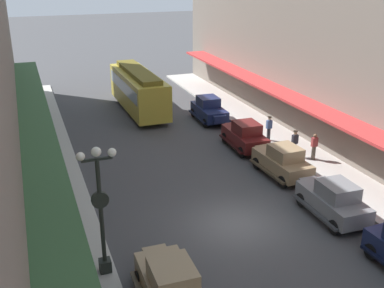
{
  "coord_description": "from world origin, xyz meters",
  "views": [
    {
      "loc": [
        -8.5,
        -16.88,
        11.24
      ],
      "look_at": [
        0.0,
        6.0,
        1.8
      ],
      "focal_mm": 43.59,
      "sensor_mm": 36.0,
      "label": 1
    }
  ],
  "objects": [
    {
      "name": "pedestrian_0",
      "position": [
        7.48,
        5.01,
        0.99
      ],
      "size": [
        0.36,
        0.24,
        1.64
      ],
      "color": "#4C4238",
      "rests_on": "sidewalk_right"
    },
    {
      "name": "streetcar",
      "position": [
        0.15,
        18.77,
        1.9
      ],
      "size": [
        2.62,
        9.63,
        3.46
      ],
      "color": "gold",
      "rests_on": "ground"
    },
    {
      "name": "parked_car_2",
      "position": [
        4.66,
        3.92,
        0.94
      ],
      "size": [
        2.29,
        4.31,
        1.84
      ],
      "color": "#997F5B",
      "rests_on": "ground"
    },
    {
      "name": "sidewalk_left",
      "position": [
        -7.5,
        0.0,
        0.07
      ],
      "size": [
        3.0,
        60.0,
        0.15
      ],
      "primitive_type": "cube",
      "color": "#B7B5AD",
      "rests_on": "ground"
    },
    {
      "name": "sidewalk_right",
      "position": [
        7.5,
        0.0,
        0.07
      ],
      "size": [
        3.0,
        60.0,
        0.15
      ],
      "primitive_type": "cube",
      "color": "#B7B5AD",
      "rests_on": "ground"
    },
    {
      "name": "parked_car_5",
      "position": [
        4.56,
        8.43,
        0.94
      ],
      "size": [
        2.26,
        4.3,
        1.84
      ],
      "color": "#591919",
      "rests_on": "ground"
    },
    {
      "name": "parked_car_1",
      "position": [
        4.51,
        -0.96,
        0.94
      ],
      "size": [
        2.22,
        4.29,
        1.84
      ],
      "color": "slate",
      "rests_on": "ground"
    },
    {
      "name": "fire_hydrant",
      "position": [
        6.35,
        5.8,
        0.56
      ],
      "size": [
        0.24,
        0.24,
        0.82
      ],
      "color": "#B21E19",
      "rests_on": "sidewalk_right"
    },
    {
      "name": "parked_car_0",
      "position": [
        -4.58,
        -4.25,
        0.94
      ],
      "size": [
        2.2,
        4.28,
        1.84
      ],
      "color": "#997F5B",
      "rests_on": "ground"
    },
    {
      "name": "parked_car_4",
      "position": [
        4.57,
        14.57,
        0.94
      ],
      "size": [
        2.24,
        4.3,
        1.84
      ],
      "color": "#19234C",
      "rests_on": "ground"
    },
    {
      "name": "ground_plane",
      "position": [
        0.0,
        0.0,
        0.0
      ],
      "size": [
        200.0,
        200.0,
        0.0
      ],
      "primitive_type": "plane",
      "color": "#424244"
    },
    {
      "name": "pedestrian_1",
      "position": [
        6.56,
        8.87,
        1.01
      ],
      "size": [
        0.36,
        0.28,
        1.67
      ],
      "color": "#2D2D33",
      "rests_on": "sidewalk_right"
    },
    {
      "name": "lamp_post_with_clock",
      "position": [
        -6.4,
        -1.61,
        2.99
      ],
      "size": [
        1.42,
        0.44,
        5.16
      ],
      "color": "black",
      "rests_on": "sidewalk_left"
    },
    {
      "name": "pedestrian_2",
      "position": [
        6.64,
        5.83,
        1.01
      ],
      "size": [
        0.36,
        0.28,
        1.67
      ],
      "color": "slate",
      "rests_on": "sidewalk_right"
    }
  ]
}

